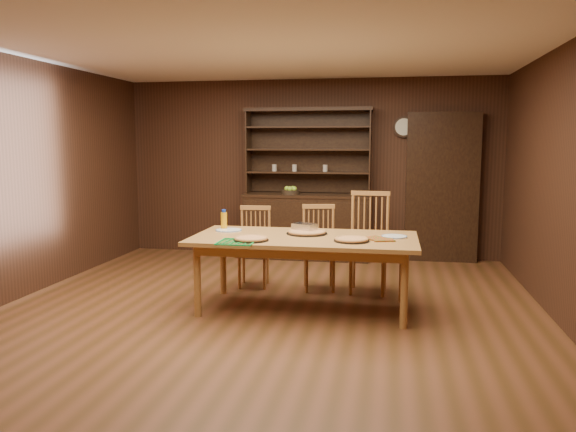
% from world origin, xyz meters
% --- Properties ---
extents(floor, '(6.00, 6.00, 0.00)m').
position_xyz_m(floor, '(0.00, 0.00, 0.00)').
color(floor, brown).
rests_on(floor, ground).
extents(room_shell, '(6.00, 6.00, 6.00)m').
position_xyz_m(room_shell, '(0.00, 0.00, 1.58)').
color(room_shell, white).
rests_on(room_shell, floor).
extents(china_hutch, '(1.84, 0.52, 2.17)m').
position_xyz_m(china_hutch, '(-0.00, 2.75, 0.60)').
color(china_hutch, black).
rests_on(china_hutch, floor).
extents(doorway, '(1.00, 0.18, 2.10)m').
position_xyz_m(doorway, '(1.90, 2.90, 1.05)').
color(doorway, black).
rests_on(doorway, floor).
extents(wall_clock, '(0.30, 0.05, 0.30)m').
position_xyz_m(wall_clock, '(1.35, 2.96, 1.90)').
color(wall_clock, black).
rests_on(wall_clock, room_shell).
extents(dining_table, '(2.23, 1.12, 0.75)m').
position_xyz_m(dining_table, '(0.35, 0.22, 0.68)').
color(dining_table, '#A27638').
rests_on(dining_table, floor).
extents(chair_left, '(0.41, 0.39, 0.94)m').
position_xyz_m(chair_left, '(-0.38, 1.08, 0.49)').
color(chair_left, '#AA6A3A').
rests_on(chair_left, floor).
extents(chair_center, '(0.47, 0.45, 0.97)m').
position_xyz_m(chair_center, '(0.39, 1.08, 0.51)').
color(chair_center, '#AA6A3A').
rests_on(chair_center, floor).
extents(chair_right, '(0.48, 0.46, 1.13)m').
position_xyz_m(chair_right, '(0.96, 1.07, 0.60)').
color(chair_right, '#AA6A3A').
rests_on(chair_right, floor).
extents(pizza_left, '(0.34, 0.34, 0.04)m').
position_xyz_m(pizza_left, '(-0.12, -0.11, 0.77)').
color(pizza_left, black).
rests_on(pizza_left, dining_table).
extents(pizza_right, '(0.34, 0.34, 0.04)m').
position_xyz_m(pizza_right, '(0.84, 0.02, 0.77)').
color(pizza_right, black).
rests_on(pizza_right, dining_table).
extents(pizza_center, '(0.42, 0.42, 0.04)m').
position_xyz_m(pizza_center, '(0.35, 0.38, 0.77)').
color(pizza_center, black).
rests_on(pizza_center, dining_table).
extents(cooling_rack, '(0.39, 0.39, 0.02)m').
position_xyz_m(cooling_rack, '(-0.22, -0.24, 0.76)').
color(cooling_rack, '#0C9F3E').
rests_on(cooling_rack, dining_table).
extents(plate_left, '(0.28, 0.28, 0.02)m').
position_xyz_m(plate_left, '(-0.49, 0.42, 0.76)').
color(plate_left, white).
rests_on(plate_left, dining_table).
extents(plate_right, '(0.25, 0.25, 0.02)m').
position_xyz_m(plate_right, '(1.24, 0.33, 0.76)').
color(plate_right, white).
rests_on(plate_right, dining_table).
extents(foil_dish, '(0.28, 0.24, 0.09)m').
position_xyz_m(foil_dish, '(0.31, 0.49, 0.80)').
color(foil_dish, silver).
rests_on(foil_dish, dining_table).
extents(juice_bottle, '(0.07, 0.07, 0.22)m').
position_xyz_m(juice_bottle, '(-0.57, 0.49, 0.85)').
color(juice_bottle, orange).
rests_on(juice_bottle, dining_table).
extents(pot_holder_a, '(0.24, 0.24, 0.01)m').
position_xyz_m(pot_holder_a, '(1.13, 0.13, 0.76)').
color(pot_holder_a, red).
rests_on(pot_holder_a, dining_table).
extents(pot_holder_b, '(0.27, 0.27, 0.01)m').
position_xyz_m(pot_holder_b, '(1.06, 0.19, 0.76)').
color(pot_holder_b, red).
rests_on(pot_holder_b, dining_table).
extents(fruit_bowl, '(0.27, 0.27, 0.12)m').
position_xyz_m(fruit_bowl, '(-0.23, 2.69, 0.98)').
color(fruit_bowl, black).
rests_on(fruit_bowl, china_hutch).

